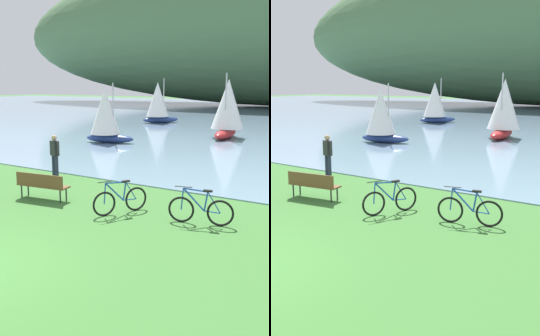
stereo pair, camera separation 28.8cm
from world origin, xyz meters
TOP-DOWN VIEW (x-y plane):
  - park_bench_near_camera at (-2.19, 4.87)m, footprint 1.85×0.73m
  - bicycle_leaning_near_bench at (3.14, 5.40)m, footprint 1.73×0.49m
  - bicycle_beside_path at (0.79, 5.02)m, footprint 0.85×1.61m
  - person_at_shoreline at (-4.12, 7.53)m, footprint 0.59×0.32m
  - sailboat_nearest_to_shore at (-8.17, 16.42)m, footprint 3.28×2.28m
  - sailboat_mid_bay at (-2.54, 22.70)m, footprint 2.38×3.79m
  - sailboat_far_off at (-11.94, 29.76)m, footprint 3.20×3.42m

SIDE VIEW (x-z plane):
  - bicycle_leaning_near_bench at x=3.14m, z-range -0.11..0.90m
  - bicycle_beside_path at x=0.79m, z-range -0.11..0.90m
  - park_bench_near_camera at x=-2.19m, z-range 0.08..0.96m
  - person_at_shoreline at x=-4.12m, z-range 0.12..1.83m
  - sailboat_nearest_to_shore at x=-8.17m, z-range -0.07..3.64m
  - sailboat_far_off at x=-11.94m, z-range -0.08..4.08m
  - sailboat_mid_bay at x=-2.54m, z-range -0.09..4.27m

